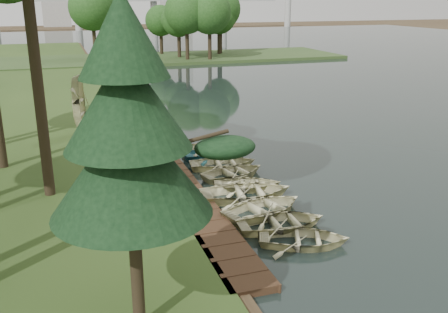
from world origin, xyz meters
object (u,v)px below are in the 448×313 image
object	(u,v)px
rowboat_0	(304,237)
stored_rowboat	(83,129)
rowboat_1	(281,220)
pine_tree	(128,129)
boardwalk	(187,195)
rowboat_2	(264,206)

from	to	relation	value
rowboat_0	stored_rowboat	xyz separation A→B (m)	(-6.48, 16.82, 0.30)
rowboat_1	pine_tree	world-z (taller)	pine_tree
boardwalk	rowboat_0	xyz separation A→B (m)	(2.78, -5.56, 0.23)
rowboat_1	rowboat_2	xyz separation A→B (m)	(-0.10, 1.40, 0.02)
stored_rowboat	rowboat_2	bearing A→B (deg)	-142.44
boardwalk	stored_rowboat	xyz separation A→B (m)	(-3.70, 11.26, 0.53)
boardwalk	pine_tree	bearing A→B (deg)	-111.89
rowboat_1	stored_rowboat	distance (m)	16.62
rowboat_0	stored_rowboat	bearing A→B (deg)	42.95
rowboat_1	pine_tree	bearing A→B (deg)	130.29
stored_rowboat	pine_tree	world-z (taller)	pine_tree
rowboat_2	stored_rowboat	size ratio (longest dim) A/B	0.98
rowboat_0	pine_tree	distance (m)	8.67
boardwalk	rowboat_0	bearing A→B (deg)	-63.45
rowboat_2	stored_rowboat	bearing A→B (deg)	8.00
rowboat_2	rowboat_1	bearing A→B (deg)	168.38
rowboat_2	pine_tree	bearing A→B (deg)	119.03
rowboat_0	rowboat_2	world-z (taller)	rowboat_2
rowboat_0	stored_rowboat	size ratio (longest dim) A/B	0.87
boardwalk	rowboat_1	xyz separation A→B (m)	(2.58, -4.13, 0.25)
boardwalk	stored_rowboat	bearing A→B (deg)	108.19
rowboat_1	pine_tree	distance (m)	9.14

